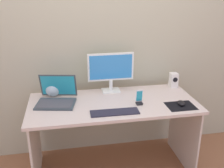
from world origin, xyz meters
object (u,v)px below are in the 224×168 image
at_px(laptop, 57,98).
at_px(keyboard_external, 115,112).
at_px(fishbowl, 53,89).
at_px(mouse, 181,103).
at_px(monitor, 111,70).
at_px(speaker_right, 174,80).
at_px(phone_in_dock, 139,99).

xyz_separation_m(laptop, keyboard_external, (0.49, -0.30, -0.04)).
height_order(fishbowl, mouse, fishbowl).
bearing_deg(monitor, speaker_right, -0.54).
distance_m(laptop, phone_in_dock, 0.76).
bearing_deg(keyboard_external, speaker_right, 34.54).
bearing_deg(laptop, phone_in_dock, -12.97).
distance_m(monitor, phone_in_dock, 0.44).
relative_size(fishbowl, keyboard_external, 0.38).
bearing_deg(monitor, keyboard_external, -96.39).
xyz_separation_m(speaker_right, phone_in_dock, (-0.47, -0.35, -0.03)).
relative_size(monitor, fishbowl, 2.96).
bearing_deg(speaker_right, phone_in_dock, -143.68).
height_order(monitor, fishbowl, monitor).
xyz_separation_m(laptop, fishbowl, (-0.03, 0.17, 0.02)).
height_order(fishbowl, phone_in_dock, fishbowl).
height_order(monitor, keyboard_external, monitor).
relative_size(speaker_right, laptop, 0.39).
xyz_separation_m(monitor, phone_in_dock, (0.20, -0.35, -0.18)).
xyz_separation_m(fishbowl, phone_in_dock, (0.77, -0.34, -0.03)).
bearing_deg(mouse, phone_in_dock, 175.94).
bearing_deg(speaker_right, laptop, -171.61).
bearing_deg(fishbowl, mouse, -20.75).
bearing_deg(fishbowl, speaker_right, 0.40).
distance_m(speaker_right, laptop, 1.23).
height_order(monitor, mouse, monitor).
bearing_deg(phone_in_dock, fishbowl, 156.21).
bearing_deg(mouse, monitor, 151.62).
xyz_separation_m(monitor, laptop, (-0.54, -0.19, -0.18)).
height_order(speaker_right, keyboard_external, speaker_right).
relative_size(speaker_right, mouse, 1.53).
bearing_deg(laptop, speaker_right, 8.39).
xyz_separation_m(speaker_right, keyboard_external, (-0.73, -0.48, -0.07)).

